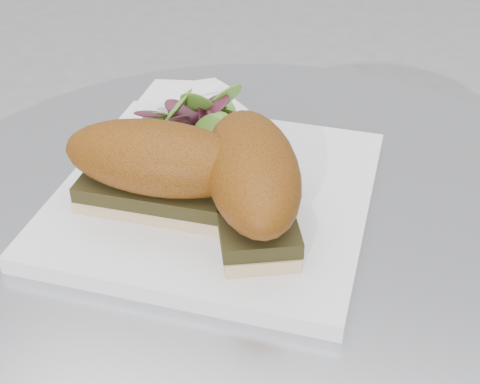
# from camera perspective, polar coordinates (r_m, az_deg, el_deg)

# --- Properties ---
(plate) EXTENTS (0.28, 0.28, 0.02)m
(plate) POSITION_cam_1_polar(r_m,az_deg,el_deg) (0.62, -2.11, -0.31)
(plate) COLOR white
(plate) RESTS_ON table
(sandwich_left) EXTENTS (0.17, 0.08, 0.08)m
(sandwich_left) POSITION_cam_1_polar(r_m,az_deg,el_deg) (0.57, -6.89, 2.16)
(sandwich_left) COLOR #DEBA8A
(sandwich_left) RESTS_ON plate
(sandwich_right) EXTENTS (0.14, 0.19, 0.08)m
(sandwich_right) POSITION_cam_1_polar(r_m,az_deg,el_deg) (0.55, 1.03, 1.19)
(sandwich_right) COLOR #DEBA8A
(sandwich_right) RESTS_ON plate
(salad) EXTENTS (0.11, 0.11, 0.05)m
(salad) POSITION_cam_1_polar(r_m,az_deg,el_deg) (0.68, -3.74, 6.55)
(salad) COLOR #5C9330
(salad) RESTS_ON plate
(napkin) EXTENTS (0.12, 0.12, 0.02)m
(napkin) POSITION_cam_1_polar(r_m,az_deg,el_deg) (0.76, -3.87, 6.94)
(napkin) COLOR white
(napkin) RESTS_ON table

